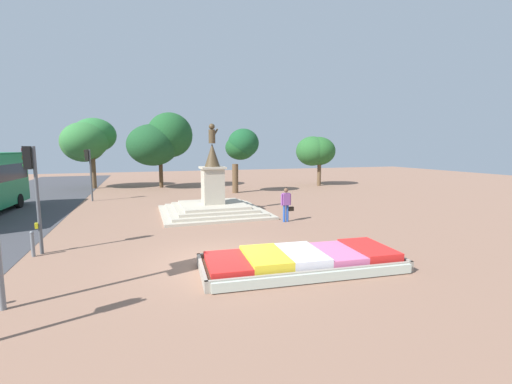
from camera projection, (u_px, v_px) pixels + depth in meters
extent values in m
plane|color=#8C6651|center=(220.00, 261.00, 11.59)|extent=(91.94, 91.94, 0.00)
cube|color=#38281C|center=(301.00, 263.00, 10.93)|extent=(6.36, 2.73, 0.30)
cube|color=gray|center=(317.00, 276.00, 9.78)|extent=(6.40, 0.56, 0.34)
cube|color=gray|center=(289.00, 252.00, 12.08)|extent=(6.40, 0.56, 0.34)
cube|color=gray|center=(202.00, 271.00, 10.15)|extent=(0.28, 2.49, 0.34)
cube|color=gray|center=(387.00, 255.00, 11.71)|extent=(0.28, 2.49, 0.34)
cube|color=red|center=(227.00, 262.00, 10.31)|extent=(1.35, 2.17, 0.16)
cube|color=yellow|center=(265.00, 258.00, 10.60)|extent=(1.35, 2.17, 0.26)
cube|color=white|center=(301.00, 255.00, 10.90)|extent=(1.35, 2.17, 0.25)
cube|color=#D86699|center=(336.00, 253.00, 11.20)|extent=(1.35, 2.17, 0.19)
cube|color=red|center=(368.00, 249.00, 11.49)|extent=(1.35, 2.17, 0.24)
cube|color=#B2BCAD|center=(318.00, 277.00, 9.74)|extent=(6.09, 0.64, 0.27)
cube|color=#B3A995|center=(213.00, 212.00, 20.06)|extent=(5.92, 5.92, 0.14)
cube|color=#B4AA95|center=(213.00, 210.00, 20.04)|extent=(5.16, 5.16, 0.14)
cube|color=#B1A793|center=(213.00, 207.00, 20.02)|extent=(4.41, 4.41, 0.14)
cube|color=#B4AA96|center=(213.00, 205.00, 20.00)|extent=(3.65, 3.65, 0.14)
cube|color=#B2A893|center=(213.00, 186.00, 19.86)|extent=(1.18, 1.18, 2.04)
cube|color=#B2A893|center=(212.00, 168.00, 19.72)|extent=(1.39, 1.39, 0.12)
cone|color=#473823|center=(212.00, 155.00, 19.63)|extent=(0.88, 0.88, 1.33)
cylinder|color=#473823|center=(212.00, 136.00, 19.49)|extent=(0.38, 0.38, 0.78)
sphere|color=#473823|center=(212.00, 127.00, 19.42)|extent=(0.34, 0.34, 0.34)
cylinder|color=#473823|center=(215.00, 134.00, 19.66)|extent=(0.50, 0.38, 0.63)
cylinder|color=#4C5156|center=(38.00, 201.00, 12.15)|extent=(0.12, 0.12, 3.87)
cube|color=black|center=(27.00, 158.00, 11.87)|extent=(0.26, 0.30, 0.80)
cylinder|color=#4B0808|center=(22.00, 150.00, 11.79)|extent=(0.04, 0.14, 0.14)
cylinder|color=#543E08|center=(23.00, 158.00, 11.82)|extent=(0.04, 0.14, 0.14)
cylinder|color=green|center=(24.00, 165.00, 11.85)|extent=(0.04, 0.14, 0.14)
cube|color=gold|center=(37.00, 226.00, 12.22)|extent=(0.11, 0.17, 0.20)
cylinder|color=#4C5156|center=(91.00, 175.00, 24.35)|extent=(0.12, 0.12, 3.69)
cube|color=black|center=(87.00, 155.00, 24.11)|extent=(0.25, 0.29, 0.80)
cylinder|color=#4B0808|center=(84.00, 151.00, 24.04)|extent=(0.04, 0.14, 0.14)
cylinder|color=#543E08|center=(84.00, 155.00, 24.07)|extent=(0.04, 0.14, 0.14)
cylinder|color=green|center=(85.00, 159.00, 24.11)|extent=(0.04, 0.14, 0.14)
cylinder|color=black|center=(19.00, 201.00, 21.79)|extent=(0.32, 0.91, 0.90)
cylinder|color=#264CA5|center=(284.00, 214.00, 17.66)|extent=(0.13, 0.13, 0.88)
cylinder|color=#264CA5|center=(287.00, 213.00, 17.72)|extent=(0.13, 0.13, 0.88)
cube|color=#8C4C99|center=(286.00, 199.00, 17.59)|extent=(0.39, 0.24, 0.62)
cylinder|color=#8C4C99|center=(282.00, 200.00, 17.51)|extent=(0.09, 0.09, 0.59)
cylinder|color=#8C4C99|center=(290.00, 199.00, 17.68)|extent=(0.09, 0.09, 0.59)
sphere|color=brown|center=(286.00, 190.00, 17.53)|extent=(0.23, 0.23, 0.23)
cube|color=black|center=(291.00, 209.00, 17.77)|extent=(0.28, 0.13, 0.22)
cylinder|color=slate|center=(33.00, 245.00, 12.03)|extent=(0.12, 0.12, 0.83)
sphere|color=slate|center=(32.00, 233.00, 11.97)|extent=(0.13, 0.13, 0.13)
cylinder|color=brown|center=(94.00, 173.00, 32.04)|extent=(0.42, 0.42, 2.96)
ellipsoid|color=#2F6E34|center=(85.00, 140.00, 31.02)|extent=(4.02, 4.03, 3.28)
ellipsoid|color=#316830|center=(83.00, 142.00, 31.98)|extent=(4.02, 4.29, 3.68)
ellipsoid|color=#2A6C33|center=(94.00, 135.00, 31.97)|extent=(3.90, 3.86, 3.17)
cylinder|color=brown|center=(235.00, 178.00, 28.93)|extent=(0.51, 0.51, 2.44)
ellipsoid|color=#194A22|center=(240.00, 148.00, 28.75)|extent=(2.51, 2.60, 2.07)
ellipsoid|color=#174C27|center=(243.00, 143.00, 28.58)|extent=(2.57, 2.71, 2.41)
cylinder|color=brown|center=(319.00, 173.00, 34.33)|extent=(0.38, 0.38, 2.48)
ellipsoid|color=#275D2A|center=(312.00, 151.00, 34.42)|extent=(3.21, 3.53, 2.94)
ellipsoid|color=#255B26|center=(318.00, 151.00, 34.43)|extent=(3.45, 3.41, 2.85)
cylinder|color=#4C3823|center=(161.00, 175.00, 32.84)|extent=(0.37, 0.37, 2.49)
ellipsoid|color=#1C4F26|center=(170.00, 135.00, 32.18)|extent=(4.21, 4.42, 4.18)
ellipsoid|color=#1B4824|center=(153.00, 145.00, 31.66)|extent=(4.67, 5.06, 3.83)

